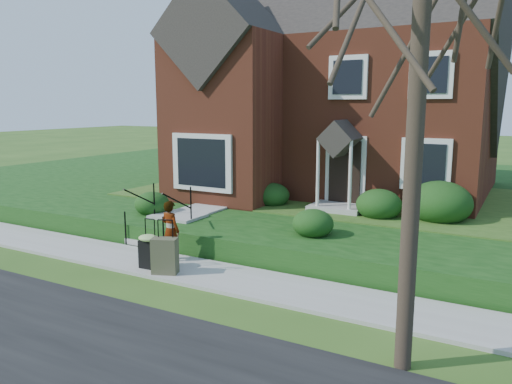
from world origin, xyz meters
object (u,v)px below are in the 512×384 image
Objects in this scene: woman at (170,230)px; suitcase_olive at (165,256)px; front_steps at (168,225)px; suitcase_black at (149,249)px.

woman reaches higher than suitcase_olive.
front_steps is 2.55m from suitcase_black.
woman is 1.26× the size of suitcase_black.
suitcase_olive is at bearing 128.24° from woman.
front_steps reaches higher than suitcase_olive.
suitcase_black is 0.57m from suitcase_olive.
suitcase_black is (1.24, -2.23, 0.05)m from front_steps.
suitcase_black is at bearing -61.00° from front_steps.
woman is at bearing 100.21° from suitcase_olive.
suitcase_olive is at bearing -52.53° from front_steps.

